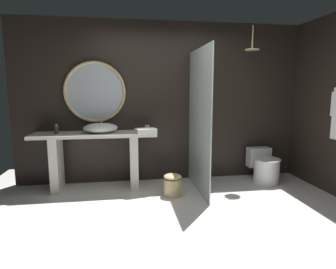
# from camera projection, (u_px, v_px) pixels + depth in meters

# --- Properties ---
(ground_plane) EXTENTS (5.76, 5.76, 0.00)m
(ground_plane) POSITION_uv_depth(u_px,v_px,m) (189.00, 231.00, 3.07)
(ground_plane) COLOR silver
(back_wall_panel) EXTENTS (4.80, 0.10, 2.60)m
(back_wall_panel) POSITION_uv_depth(u_px,v_px,m) (164.00, 103.00, 4.72)
(back_wall_panel) COLOR black
(back_wall_panel) RESTS_ON ground_plane
(vanity_counter) EXTENTS (1.84, 0.53, 0.87)m
(vanity_counter) POSITION_uv_depth(u_px,v_px,m) (96.00, 153.00, 4.34)
(vanity_counter) COLOR silver
(vanity_counter) RESTS_ON ground_plane
(vessel_sink) EXTENTS (0.52, 0.42, 0.19)m
(vessel_sink) POSITION_uv_depth(u_px,v_px,m) (100.00, 128.00, 4.30)
(vessel_sink) COLOR white
(vessel_sink) RESTS_ON vanity_counter
(tumbler_cup) EXTENTS (0.07, 0.07, 0.10)m
(tumbler_cup) POSITION_uv_depth(u_px,v_px,m) (147.00, 128.00, 4.43)
(tumbler_cup) COLOR silver
(tumbler_cup) RESTS_ON vanity_counter
(soap_dispenser) EXTENTS (0.06, 0.06, 0.14)m
(soap_dispenser) POSITION_uv_depth(u_px,v_px,m) (56.00, 130.00, 4.17)
(soap_dispenser) COLOR #3D3323
(soap_dispenser) RESTS_ON vanity_counter
(round_wall_mirror) EXTENTS (0.96, 0.05, 0.96)m
(round_wall_mirror) POSITION_uv_depth(u_px,v_px,m) (95.00, 92.00, 4.44)
(round_wall_mirror) COLOR #D6B77F
(shower_glass_panel) EXTENTS (0.02, 1.21, 2.11)m
(shower_glass_panel) POSITION_uv_depth(u_px,v_px,m) (199.00, 121.00, 4.19)
(shower_glass_panel) COLOR silver
(shower_glass_panel) RESTS_ON ground_plane
(rain_shower_head) EXTENTS (0.22, 0.22, 0.38)m
(rain_shower_head) POSITION_uv_depth(u_px,v_px,m) (252.00, 48.00, 4.43)
(rain_shower_head) COLOR #D6B77F
(toilet) EXTENTS (0.43, 0.63, 0.53)m
(toilet) POSITION_uv_depth(u_px,v_px,m) (264.00, 167.00, 4.72)
(toilet) COLOR white
(toilet) RESTS_ON ground_plane
(waste_bin) EXTENTS (0.26, 0.26, 0.32)m
(waste_bin) POSITION_uv_depth(u_px,v_px,m) (173.00, 185.00, 4.10)
(waste_bin) COLOR #D6B77F
(waste_bin) RESTS_ON ground_plane
(folded_hand_towel) EXTENTS (0.33, 0.26, 0.07)m
(folded_hand_towel) POSITION_uv_depth(u_px,v_px,m) (146.00, 131.00, 4.24)
(folded_hand_towel) COLOR white
(folded_hand_towel) RESTS_ON vanity_counter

